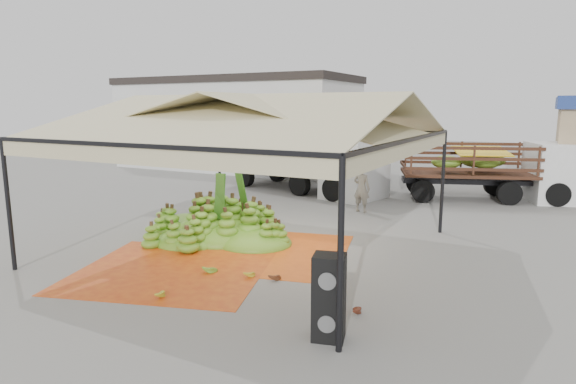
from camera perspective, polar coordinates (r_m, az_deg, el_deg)
The scene contains 17 objects.
ground at distance 12.81m, azimuth -3.97°, elevation -6.70°, with size 90.00×90.00×0.00m, color slate.
canopy_tent at distance 12.27m, azimuth -4.16°, elevation 8.22°, with size 8.10×8.10×4.00m.
building_white at distance 29.47m, azimuth -6.19°, elevation 8.11°, with size 14.30×6.30×5.40m.
tarp_left at distance 11.49m, azimuth -13.48°, elevation -8.92°, with size 4.18×3.98×0.01m, color #D05B13.
tarp_right at distance 12.54m, azimuth -1.99°, elevation -7.03°, with size 3.79×3.98×0.01m, color #E05815.
banana_heap at distance 13.99m, azimuth -8.11°, elevation -3.02°, with size 5.11×4.20×1.10m, color #5A7D1A.
hand_yellow_a at distance 10.80m, azimuth -4.73°, elevation -9.44°, with size 0.40×0.33×0.18m, color gold.
hand_yellow_b at distance 9.99m, azimuth -15.31°, elevation -11.41°, with size 0.42×0.34×0.19m, color gold.
hand_red_a at distance 10.59m, azimuth -1.74°, elevation -9.79°, with size 0.41×0.34×0.19m, color #5F3215.
hand_red_b at distance 9.02m, azimuth 7.61°, elevation -13.52°, with size 0.41×0.34×0.19m, color #592514.
hand_green at distance 11.18m, azimuth -9.27°, elevation -8.78°, with size 0.46×0.37×0.21m, color #487F1A.
hanging_bunches at distance 10.78m, azimuth -3.02°, elevation 4.35°, with size 1.74×0.24×0.20m.
speaker_stack at distance 7.85m, azimuth 4.88°, elevation -12.34°, with size 0.61×0.56×1.40m.
banana_leaves at distance 14.28m, azimuth -6.75°, elevation -4.98°, with size 0.96×1.36×3.70m, color #2C6B1C, non-canonical shape.
vendor at distance 17.18m, azimuth 8.72°, elevation 0.43°, with size 0.62×0.41×1.69m, color gray.
truck_left at distance 21.07m, azimuth 2.74°, elevation 4.13°, with size 7.55×4.23×2.46m.
truck_right at distance 20.86m, azimuth 23.46°, elevation 2.98°, with size 7.08×4.39×2.30m.
Camera 1 is at (6.52, -10.39, 3.69)m, focal length 30.00 mm.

